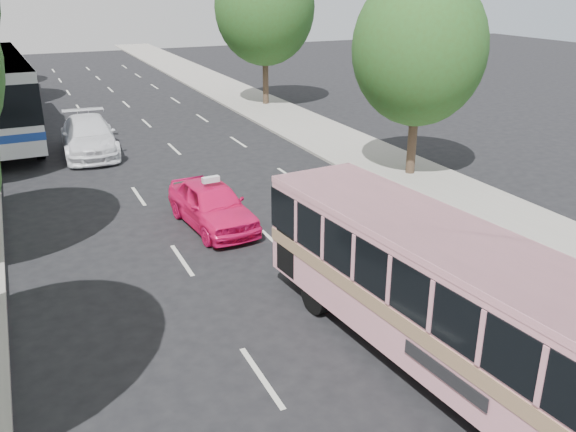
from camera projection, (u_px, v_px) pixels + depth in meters
ground at (303, 311)px, 14.69m from camera, size 120.00×120.00×0.00m
sidewalk_right at (285, 117)px, 34.90m from camera, size 4.00×90.00×0.12m
tree_right_near at (422, 43)px, 22.92m from camera, size 5.10×5.10×7.95m
tree_right_far at (266, 3)px, 36.26m from camera, size 6.00×6.00×9.35m
pink_bus at (433, 280)px, 12.22m from camera, size 3.23×9.43×2.95m
pink_taxi at (212, 204)px, 19.47m from camera, size 2.13×4.51×1.49m
white_pickup at (89, 136)px, 27.61m from camera, size 2.59×5.75×1.63m
taxi_roof_sign at (211, 180)px, 19.17m from camera, size 0.56×0.23×0.18m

